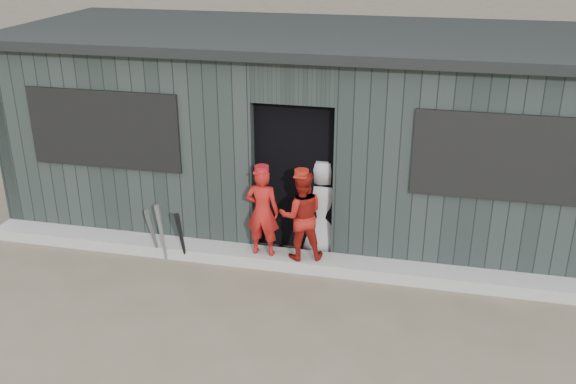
% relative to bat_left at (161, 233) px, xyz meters
% --- Properties ---
extents(ground, '(80.00, 80.00, 0.00)m').
position_rel_bat_left_xyz_m(ground, '(1.55, -1.58, -0.40)').
color(ground, brown).
rests_on(ground, ground).
extents(curb, '(8.00, 0.36, 0.15)m').
position_rel_bat_left_xyz_m(curb, '(1.55, 0.24, -0.32)').
color(curb, '#ACACA7').
rests_on(curb, ground).
extents(bat_left, '(0.09, 0.20, 0.80)m').
position_rel_bat_left_xyz_m(bat_left, '(0.00, 0.00, 0.00)').
color(bat_left, gray).
rests_on(bat_left, ground).
extents(bat_mid, '(0.09, 0.27, 0.73)m').
position_rel_bat_left_xyz_m(bat_mid, '(-0.12, 0.01, -0.03)').
color(bat_mid, slate).
rests_on(bat_mid, ground).
extents(bat_right, '(0.10, 0.33, 0.75)m').
position_rel_bat_left_xyz_m(bat_right, '(0.27, -0.02, -0.02)').
color(bat_right, black).
rests_on(bat_right, ground).
extents(player_red_left, '(0.41, 0.27, 1.13)m').
position_rel_bat_left_xyz_m(player_red_left, '(1.24, 0.21, 0.32)').
color(player_red_left, '#B41A16').
rests_on(player_red_left, curb).
extents(player_red_right, '(0.64, 0.55, 1.12)m').
position_rel_bat_left_xyz_m(player_red_right, '(1.71, 0.23, 0.31)').
color(player_red_right, '#A21A14').
rests_on(player_red_right, curb).
extents(player_grey_back, '(0.69, 0.50, 1.31)m').
position_rel_bat_left_xyz_m(player_grey_back, '(1.90, 0.67, 0.26)').
color(player_grey_back, '#BBBBBB').
rests_on(player_grey_back, ground).
extents(dugout, '(8.30, 3.30, 2.62)m').
position_rel_bat_left_xyz_m(dugout, '(1.55, 1.92, 0.89)').
color(dugout, black).
rests_on(dugout, ground).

